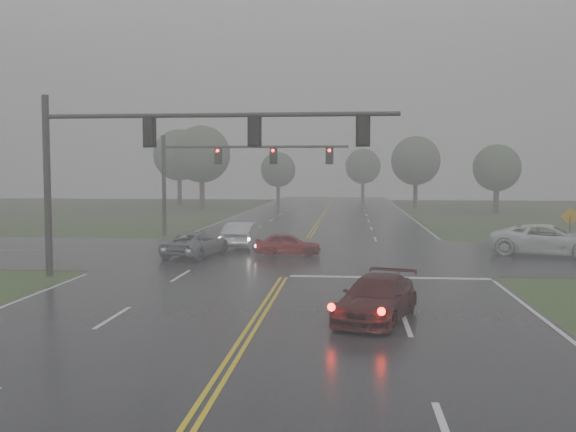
# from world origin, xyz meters

# --- Properties ---
(ground) EXTENTS (180.00, 180.00, 0.00)m
(ground) POSITION_xyz_m (0.00, 0.00, 0.00)
(ground) COLOR #2D401B
(ground) RESTS_ON ground
(main_road) EXTENTS (18.00, 160.00, 0.02)m
(main_road) POSITION_xyz_m (0.00, 20.00, 0.00)
(main_road) COLOR black
(main_road) RESTS_ON ground
(cross_street) EXTENTS (120.00, 14.00, 0.02)m
(cross_street) POSITION_xyz_m (0.00, 22.00, 0.00)
(cross_street) COLOR black
(cross_street) RESTS_ON ground
(stop_bar) EXTENTS (8.50, 0.50, 0.01)m
(stop_bar) POSITION_xyz_m (4.50, 14.40, 0.00)
(stop_bar) COLOR silver
(stop_bar) RESTS_ON ground
(sedan_maroon) EXTENTS (3.12, 4.90, 1.32)m
(sedan_maroon) POSITION_xyz_m (3.64, 6.56, 0.00)
(sedan_maroon) COLOR #390A0B
(sedan_maroon) RESTS_ON ground
(sedan_red) EXTENTS (3.66, 1.66, 1.22)m
(sedan_red) POSITION_xyz_m (-0.52, 21.15, 0.00)
(sedan_red) COLOR maroon
(sedan_red) RESTS_ON ground
(sedan_silver) EXTENTS (1.94, 4.74, 1.53)m
(sedan_silver) POSITION_xyz_m (-3.51, 24.52, 0.00)
(sedan_silver) COLOR #BABDC2
(sedan_silver) RESTS_ON ground
(car_grey) EXTENTS (3.14, 5.08, 1.31)m
(car_grey) POSITION_xyz_m (-5.38, 20.41, 0.00)
(car_grey) COLOR slate
(car_grey) RESTS_ON ground
(pickup_white) EXTENTS (6.61, 4.61, 1.67)m
(pickup_white) POSITION_xyz_m (13.49, 22.61, 0.00)
(pickup_white) COLOR white
(pickup_white) RESTS_ON ground
(signal_gantry_near) EXTENTS (15.17, 0.34, 7.82)m
(signal_gantry_near) POSITION_xyz_m (-5.47, 13.52, 5.52)
(signal_gantry_near) COLOR black
(signal_gantry_near) RESTS_ON ground
(signal_gantry_far) EXTENTS (13.01, 0.36, 7.08)m
(signal_gantry_far) POSITION_xyz_m (-6.16, 30.90, 4.99)
(signal_gantry_far) COLOR black
(signal_gantry_far) RESTS_ON ground
(sign_diamond_east) EXTENTS (1.04, 0.23, 2.53)m
(sign_diamond_east) POSITION_xyz_m (15.26, 24.67, 1.71)
(sign_diamond_east) COLOR black
(sign_diamond_east) RESTS_ON ground
(tree_nw_a) EXTENTS (6.80, 6.80, 9.99)m
(tree_nw_a) POSITION_xyz_m (-14.80, 62.05, 6.57)
(tree_nw_a) COLOR #352922
(tree_nw_a) RESTS_ON ground
(tree_ne_a) EXTENTS (6.05, 6.05, 8.88)m
(tree_ne_a) POSITION_xyz_m (10.80, 67.26, 5.84)
(tree_ne_a) COLOR #352922
(tree_ne_a) RESTS_ON ground
(tree_n_mid) EXTENTS (4.95, 4.95, 7.27)m
(tree_n_mid) POSITION_xyz_m (-7.36, 77.01, 4.77)
(tree_n_mid) COLOR #352922
(tree_n_mid) RESTS_ON ground
(tree_e_near) EXTENTS (5.10, 5.10, 7.49)m
(tree_e_near) POSITION_xyz_m (18.60, 58.43, 4.91)
(tree_e_near) COLOR #352922
(tree_e_near) RESTS_ON ground
(tree_nw_b) EXTENTS (6.97, 6.97, 10.23)m
(tree_nw_b) POSITION_xyz_m (-20.28, 72.19, 6.73)
(tree_nw_b) COLOR #352922
(tree_nw_b) RESTS_ON ground
(tree_n_far) EXTENTS (5.52, 5.52, 8.11)m
(tree_n_far) POSITION_xyz_m (4.75, 88.12, 5.33)
(tree_n_far) COLOR #352922
(tree_n_far) RESTS_ON ground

